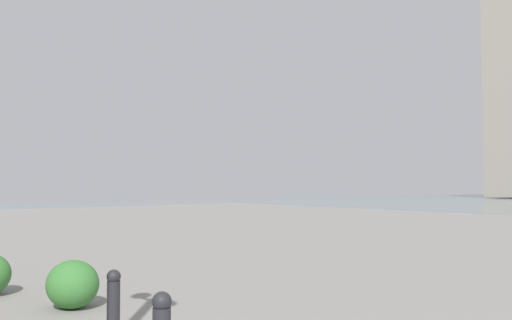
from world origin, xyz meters
name	(u,v)px	position (x,y,z in m)	size (l,w,h in m)	color
bollard_mid	(113,311)	(4.91, -0.91, 0.41)	(0.13, 0.13, 0.79)	#232328
shrub_round	(73,284)	(7.07, -1.36, 0.31)	(0.72, 0.65, 0.61)	#387533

